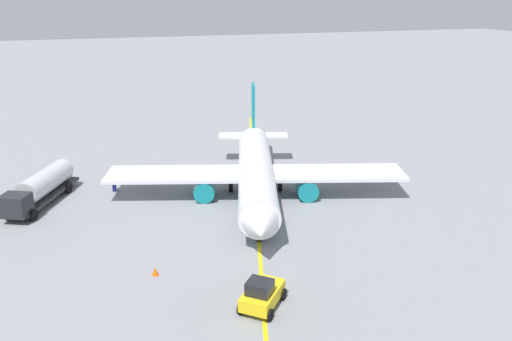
% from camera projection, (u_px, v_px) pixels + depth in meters
% --- Properties ---
extents(ground_plane, '(400.00, 400.00, 0.00)m').
position_uv_depth(ground_plane, '(256.00, 198.00, 52.32)').
color(ground_plane, gray).
extents(airplane, '(29.20, 30.52, 9.51)m').
position_uv_depth(airplane, '(256.00, 173.00, 51.95)').
color(airplane, white).
rests_on(airplane, ground).
extents(fuel_tanker, '(10.90, 6.84, 3.15)m').
position_uv_depth(fuel_tanker, '(41.00, 187.00, 50.46)').
color(fuel_tanker, '#2D2D33').
rests_on(fuel_tanker, ground).
extents(pushback_tug, '(4.08, 3.95, 2.20)m').
position_uv_depth(pushback_tug, '(262.00, 294.00, 33.96)').
color(pushback_tug, yellow).
rests_on(pushback_tug, ground).
extents(refueling_worker, '(0.59, 0.47, 1.71)m').
position_uv_depth(refueling_worker, '(114.00, 184.00, 53.90)').
color(refueling_worker, navy).
rests_on(refueling_worker, ground).
extents(safety_cone_nose, '(0.55, 0.55, 0.61)m').
position_uv_depth(safety_cone_nose, '(155.00, 271.00, 38.07)').
color(safety_cone_nose, '#F2590F').
rests_on(safety_cone_nose, ground).
extents(taxi_line_marking, '(67.99, 20.12, 0.01)m').
position_uv_depth(taxi_line_marking, '(256.00, 198.00, 52.32)').
color(taxi_line_marking, yellow).
rests_on(taxi_line_marking, ground).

